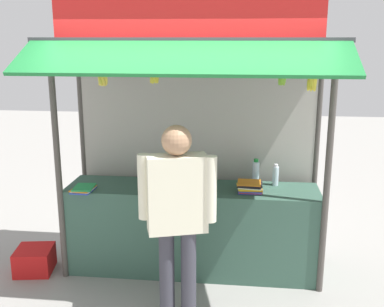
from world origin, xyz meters
The scene contains 16 objects.
ground_plane centered at (0.00, 0.00, 0.00)m, with size 20.00×20.00×0.00m, color gray.
stall_counter centered at (0.00, 0.00, 0.45)m, with size 2.52×0.58×0.89m, color #385B4C.
stall_structure centered at (0.00, 0.11, 1.62)m, with size 2.72×1.45×2.70m.
water_bottle_center centered at (0.16, 0.19, 1.00)m, with size 0.07×0.07×0.23m.
water_bottle_right centered at (0.83, 0.17, 1.00)m, with size 0.06×0.06×0.22m.
water_bottle_rear_center centered at (0.63, 0.23, 1.01)m, with size 0.07×0.07×0.25m.
magazine_stack_front_left centered at (0.57, -0.06, 0.94)m, with size 0.26×0.26×0.09m.
magazine_stack_far_right centered at (0.04, -0.10, 0.93)m, with size 0.20×0.27×0.07m.
magazine_stack_back_left centered at (-0.24, -0.09, 0.93)m, with size 0.22×0.32×0.07m.
magazine_stack_mid_left centered at (-1.04, -0.22, 0.92)m, with size 0.22×0.27×0.04m.
banana_bunch_leftmost centered at (0.81, -0.39, 2.02)m, with size 0.07×0.08×0.27m.
banana_bunch_inner_left centered at (-0.29, -0.39, 2.03)m, with size 0.10×0.10×0.26m.
banana_bunch_rightmost centered at (-0.75, -0.39, 2.00)m, with size 0.10×0.10×0.29m.
banana_bunch_inner_right centered at (1.06, -0.39, 2.00)m, with size 0.10×0.10×0.31m.
vendor_person centered at (-0.02, -0.87, 1.02)m, with size 0.64×0.34×1.69m.
plastic_crate centered at (-1.61, -0.24, 0.13)m, with size 0.36×0.36×0.25m, color red.
Camera 1 is at (0.49, -4.36, 2.35)m, focal length 43.14 mm.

